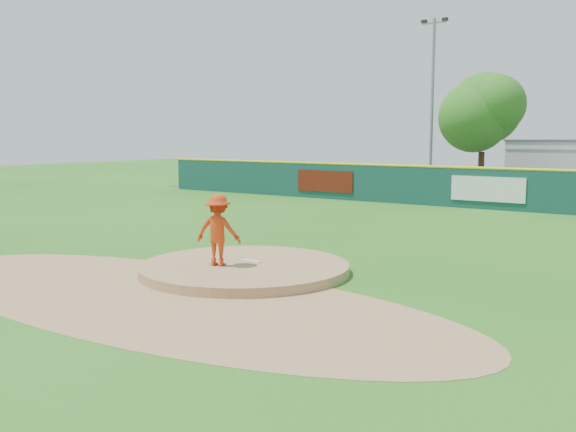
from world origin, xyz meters
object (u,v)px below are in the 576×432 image
Objects in this scene: playground_slide at (327,180)px; deciduous_tree at (483,119)px; light_pole_left at (432,97)px; pitcher at (218,230)px.

deciduous_tree reaches higher than playground_slide.
deciduous_tree is 0.67× the size of light_pole_left.
pitcher is 0.25× the size of deciduous_tree.
light_pole_left is (-4.00, 2.00, 1.50)m from deciduous_tree.
deciduous_tree is at bearing -26.57° from light_pole_left.
pitcher is 28.55m from light_pole_left.
light_pole_left is (5.60, 3.89, 5.37)m from playground_slide.
playground_slide is 10.53m from deciduous_tree.
pitcher is at bearing -64.68° from playground_slide.
light_pole_left is at bearing 153.43° from deciduous_tree.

